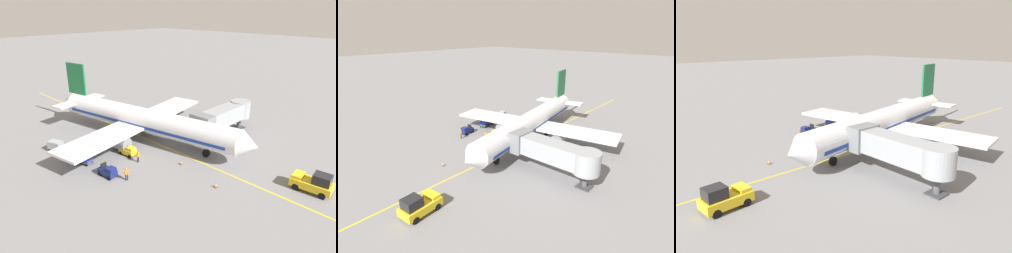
{
  "view_description": "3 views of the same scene",
  "coord_description": "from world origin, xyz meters",
  "views": [
    {
      "loc": [
        28.96,
        33.38,
        19.69
      ],
      "look_at": [
        -0.68,
        4.13,
        3.13
      ],
      "focal_mm": 32.1,
      "sensor_mm": 36.0,
      "label": 1
    },
    {
      "loc": [
        -27.01,
        37.0,
        18.93
      ],
      "look_at": [
        1.65,
        4.42,
        3.45
      ],
      "focal_mm": 29.25,
      "sensor_mm": 36.0,
      "label": 2
    },
    {
      "loc": [
        -30.59,
        33.95,
        14.76
      ],
      "look_at": [
        2.98,
        4.53,
        2.85
      ],
      "focal_mm": 34.84,
      "sensor_mm": 36.0,
      "label": 3
    }
  ],
  "objects": [
    {
      "name": "ground_plane",
      "position": [
        0.0,
        0.0,
        0.0
      ],
      "size": [
        400.0,
        400.0,
        0.0
      ],
      "primitive_type": "plane",
      "color": "slate"
    },
    {
      "name": "gate_lead_in_line",
      "position": [
        0.0,
        0.0,
        0.0
      ],
      "size": [
        0.24,
        80.0,
        0.01
      ],
      "primitive_type": "cube",
      "color": "gold",
      "rests_on": "ground"
    },
    {
      "name": "parked_airliner",
      "position": [
        0.24,
        -0.73,
        3.19
      ],
      "size": [
        30.44,
        37.19,
        10.63
      ],
      "color": "silver",
      "rests_on": "ground"
    },
    {
      "name": "jet_bridge",
      "position": [
        -9.66,
        7.81,
        3.45
      ],
      "size": [
        13.02,
        3.5,
        4.98
      ],
      "color": "#93999E",
      "rests_on": "ground"
    },
    {
      "name": "pushback_tractor",
      "position": [
        -3.62,
        24.53,
        1.1
      ],
      "size": [
        2.58,
        4.58,
        2.4
      ],
      "color": "gold",
      "rests_on": "ground"
    },
    {
      "name": "baggage_tug_lead",
      "position": [
        11.0,
        5.15,
        0.71
      ],
      "size": [
        1.51,
        2.61,
        1.62
      ],
      "color": "navy",
      "rests_on": "ground"
    },
    {
      "name": "baggage_tug_trailing",
      "position": [
        5.63,
        2.39,
        0.71
      ],
      "size": [
        1.56,
        2.63,
        1.62
      ],
      "color": "gold",
      "rests_on": "ground"
    },
    {
      "name": "baggage_cart_front",
      "position": [
        11.33,
        0.03,
        0.95
      ],
      "size": [
        1.99,
        2.96,
        1.58
      ],
      "color": "#4C4C51",
      "rests_on": "ground"
    },
    {
      "name": "baggage_cart_second_in_train",
      "position": [
        11.78,
        -2.65,
        0.95
      ],
      "size": [
        1.99,
        2.96,
        1.58
      ],
      "color": "#4C4C51",
      "rests_on": "ground"
    },
    {
      "name": "baggage_cart_third_in_train",
      "position": [
        12.22,
        -6.23,
        0.95
      ],
      "size": [
        1.99,
        2.96,
        1.58
      ],
      "color": "#4C4C51",
      "rests_on": "ground"
    },
    {
      "name": "ground_crew_wing_walker",
      "position": [
        9.93,
        7.5,
        0.95
      ],
      "size": [
        0.66,
        0.46,
        1.69
      ],
      "color": "#232328",
      "rests_on": "ground"
    },
    {
      "name": "ground_crew_loader",
      "position": [
        5.95,
        4.94,
        0.95
      ],
      "size": [
        0.72,
        0.34,
        1.69
      ],
      "color": "#232328",
      "rests_on": "ground"
    },
    {
      "name": "safety_cone_nose_left",
      "position": [
        2.33,
        9.62,
        0.29
      ],
      "size": [
        0.36,
        0.36,
        0.59
      ],
      "color": "black",
      "rests_on": "ground"
    },
    {
      "name": "safety_cone_nose_right",
      "position": [
        3.58,
        16.19,
        0.29
      ],
      "size": [
        0.36,
        0.36,
        0.59
      ],
      "color": "black",
      "rests_on": "ground"
    }
  ]
}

